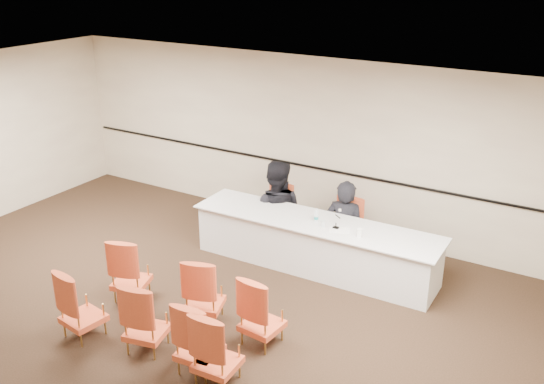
% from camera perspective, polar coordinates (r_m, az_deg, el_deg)
% --- Properties ---
extents(floor, '(10.00, 10.00, 0.00)m').
position_cam_1_polar(floor, '(8.16, -10.44, -12.85)').
color(floor, black).
rests_on(floor, ground).
extents(ceiling, '(10.00, 10.00, 0.00)m').
position_cam_1_polar(ceiling, '(6.94, -12.11, 8.06)').
color(ceiling, silver).
rests_on(ceiling, ground).
extents(wall_back, '(10.00, 0.04, 3.00)m').
position_cam_1_polar(wall_back, '(10.51, 3.40, 4.60)').
color(wall_back, '#BAAA92').
rests_on(wall_back, ground).
extents(wall_rail, '(9.80, 0.04, 0.03)m').
position_cam_1_polar(wall_rail, '(10.60, 3.25, 2.48)').
color(wall_rail, black).
rests_on(wall_rail, wall_back).
extents(panel_table, '(3.93, 0.98, 0.78)m').
position_cam_1_polar(panel_table, '(9.36, 4.02, -4.95)').
color(panel_table, silver).
rests_on(panel_table, ground).
extents(panelist_main, '(0.70, 0.51, 1.78)m').
position_cam_1_polar(panelist_main, '(9.74, 6.81, -3.86)').
color(panelist_main, black).
rests_on(panelist_main, ground).
extents(panelist_main_chair, '(0.51, 0.51, 0.95)m').
position_cam_1_polar(panelist_main_chair, '(9.71, 6.83, -3.49)').
color(panelist_main_chair, '#AB3A1E').
rests_on(panelist_main_chair, ground).
extents(panelist_second, '(1.14, 1.01, 1.96)m').
position_cam_1_polar(panelist_second, '(10.23, 0.35, -2.26)').
color(panelist_second, black).
rests_on(panelist_second, ground).
extents(panelist_second_chair, '(0.51, 0.51, 0.95)m').
position_cam_1_polar(panelist_second_chair, '(10.21, 0.35, -2.02)').
color(panelist_second_chair, '#AB3A1E').
rests_on(panelist_second_chair, ground).
extents(papers, '(0.36, 0.31, 0.00)m').
position_cam_1_polar(papers, '(8.94, 6.38, -3.58)').
color(papers, white).
rests_on(papers, panel_table).
extents(microphone, '(0.11, 0.20, 0.27)m').
position_cam_1_polar(microphone, '(8.94, 6.06, -2.63)').
color(microphone, black).
rests_on(microphone, panel_table).
extents(water_bottle, '(0.08, 0.08, 0.21)m').
position_cam_1_polar(water_bottle, '(9.15, 4.19, -2.18)').
color(water_bottle, teal).
rests_on(water_bottle, panel_table).
extents(drinking_glass, '(0.08, 0.08, 0.10)m').
position_cam_1_polar(drinking_glass, '(9.01, 4.84, -2.98)').
color(drinking_glass, silver).
rests_on(drinking_glass, panel_table).
extents(coffee_cup, '(0.09, 0.09, 0.13)m').
position_cam_1_polar(coffee_cup, '(8.75, 8.23, -3.81)').
color(coffee_cup, white).
rests_on(coffee_cup, panel_table).
extents(aud_chair_front_left, '(0.63, 0.63, 0.95)m').
position_cam_1_polar(aud_chair_front_left, '(8.74, -13.20, -6.96)').
color(aud_chair_front_left, '#AB3A1E').
rests_on(aud_chair_front_left, ground).
extents(aud_chair_front_mid, '(0.63, 0.63, 0.95)m').
position_cam_1_polar(aud_chair_front_mid, '(8.06, -6.41, -9.08)').
color(aud_chair_front_mid, '#AB3A1E').
rests_on(aud_chair_front_mid, ground).
extents(aud_chair_front_right, '(0.54, 0.54, 0.95)m').
position_cam_1_polar(aud_chair_front_right, '(7.59, -0.95, -11.04)').
color(aud_chair_front_right, '#AB3A1E').
rests_on(aud_chair_front_right, ground).
extents(aud_chair_back_left, '(0.57, 0.57, 0.95)m').
position_cam_1_polar(aud_chair_back_left, '(8.08, -17.48, -9.95)').
color(aud_chair_back_left, '#AB3A1E').
rests_on(aud_chair_back_left, ground).
extents(aud_chair_back_mid, '(0.60, 0.60, 0.95)m').
position_cam_1_polar(aud_chair_back_mid, '(7.64, -11.79, -11.34)').
color(aud_chair_back_mid, '#AB3A1E').
rests_on(aud_chair_back_mid, ground).
extents(aud_chair_back_right, '(0.54, 0.54, 0.95)m').
position_cam_1_polar(aud_chair_back_right, '(7.19, -6.89, -13.29)').
color(aud_chair_back_right, '#AB3A1E').
rests_on(aud_chair_back_right, ground).
extents(aud_chair_extra, '(0.53, 0.53, 0.95)m').
position_cam_1_polar(aud_chair_extra, '(7.00, -5.21, -14.32)').
color(aud_chair_extra, '#AB3A1E').
rests_on(aud_chair_extra, ground).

